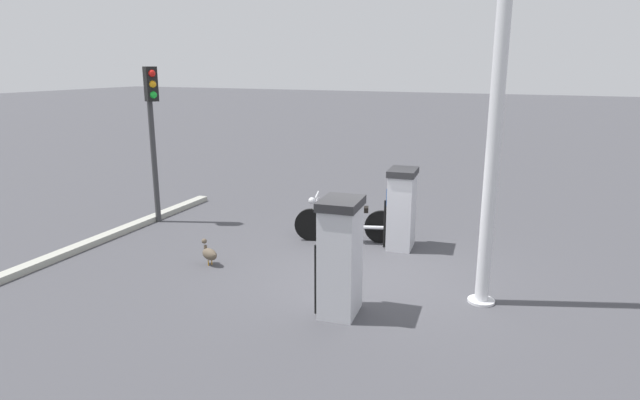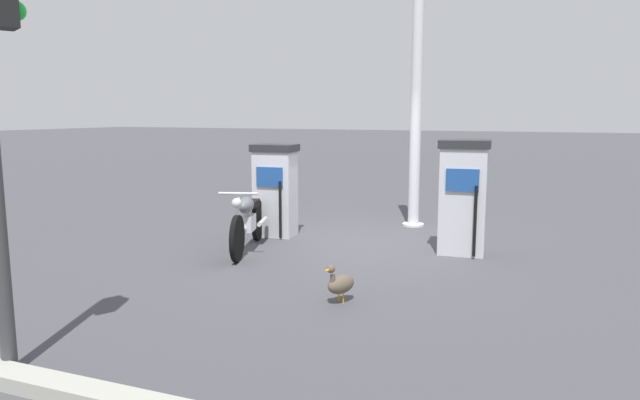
% 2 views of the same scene
% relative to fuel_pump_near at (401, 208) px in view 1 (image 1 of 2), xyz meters
% --- Properties ---
extents(ground_plane, '(120.00, 120.00, 0.00)m').
position_rel_fuel_pump_near_xyz_m(ground_plane, '(0.08, 1.56, -0.79)').
color(ground_plane, '#424247').
extents(fuel_pump_near, '(0.58, 0.77, 1.55)m').
position_rel_fuel_pump_near_xyz_m(fuel_pump_near, '(0.00, 0.00, 0.00)').
color(fuel_pump_near, silver).
rests_on(fuel_pump_near, ground).
extents(fuel_pump_far, '(0.61, 0.78, 1.68)m').
position_rel_fuel_pump_near_xyz_m(fuel_pump_far, '(-0.00, 3.12, 0.07)').
color(fuel_pump_far, silver).
rests_on(fuel_pump_far, ground).
extents(motorcycle_near_pump, '(1.98, 0.81, 0.97)m').
position_rel_fuel_pump_near_xyz_m(motorcycle_near_pump, '(1.12, 0.13, -0.32)').
color(motorcycle_near_pump, black).
rests_on(motorcycle_near_pump, ground).
extents(wandering_duck, '(0.44, 0.31, 0.46)m').
position_rel_fuel_pump_near_xyz_m(wandering_duck, '(2.81, 2.31, -0.57)').
color(wandering_duck, brown).
rests_on(wandering_duck, ground).
extents(roadside_traffic_light, '(0.40, 0.30, 3.41)m').
position_rel_fuel_pump_near_xyz_m(roadside_traffic_light, '(5.41, 0.56, 1.56)').
color(roadside_traffic_light, '#38383A').
rests_on(roadside_traffic_light, ground).
extents(canopy_support_pole, '(0.40, 0.40, 4.53)m').
position_rel_fuel_pump_near_xyz_m(canopy_support_pole, '(-1.80, 1.92, 1.40)').
color(canopy_support_pole, silver).
rests_on(canopy_support_pole, ground).
extents(road_edge_kerb, '(0.49, 6.11, 0.12)m').
position_rel_fuel_pump_near_xyz_m(road_edge_kerb, '(5.60, 1.56, -0.73)').
color(road_edge_kerb, '#9E9E93').
rests_on(road_edge_kerb, ground).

